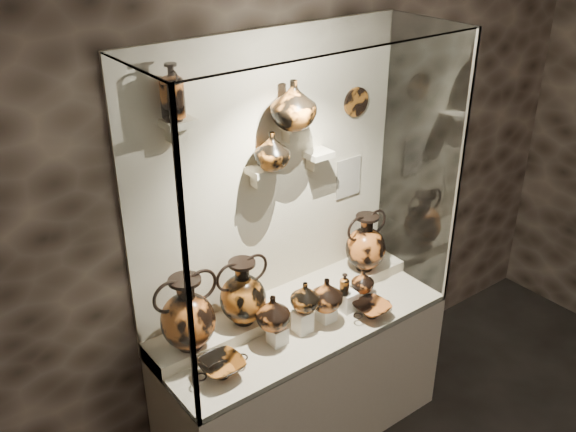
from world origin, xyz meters
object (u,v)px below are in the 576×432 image
at_px(kylix_right, 371,309).
at_px(ovoid_vase_a, 272,150).
at_px(jug_e, 362,281).
at_px(lekythos_small, 344,283).
at_px(lekythos_tall, 172,89).
at_px(jug_a, 273,312).
at_px(amphora_left, 188,313).
at_px(ovoid_vase_b, 293,104).
at_px(amphora_right, 365,242).
at_px(kylix_left, 221,367).
at_px(jug_c, 326,294).
at_px(jug_b, 305,296).
at_px(amphora_mid, 243,292).

height_order(kylix_right, ovoid_vase_a, ovoid_vase_a).
bearing_deg(jug_e, lekythos_small, -179.00).
bearing_deg(lekythos_tall, jug_a, -60.84).
height_order(amphora_left, ovoid_vase_b, ovoid_vase_b).
xyz_separation_m(amphora_left, amphora_right, (1.23, 0.02, -0.02)).
bearing_deg(amphora_left, kylix_left, -78.84).
distance_m(jug_a, kylix_left, 0.39).
bearing_deg(jug_a, ovoid_vase_a, 66.34).
xyz_separation_m(lekythos_small, kylix_left, (-0.84, -0.04, -0.14)).
bearing_deg(ovoid_vase_b, jug_c, -101.90).
bearing_deg(jug_b, kylix_right, 3.66).
xyz_separation_m(amphora_right, lekythos_small, (-0.34, -0.20, -0.06)).
xyz_separation_m(jug_b, ovoid_vase_a, (-0.03, 0.24, 0.77)).
relative_size(jug_c, ovoid_vase_b, 0.78).
relative_size(jug_a, jug_b, 1.14).
relative_size(amphora_right, jug_c, 1.92).
height_order(amphora_mid, kylix_left, amphora_mid).
bearing_deg(jug_a, ovoid_vase_b, 48.62).
bearing_deg(amphora_mid, amphora_right, 6.30).
height_order(amphora_left, jug_e, amphora_left).
relative_size(amphora_mid, jug_a, 1.96).
xyz_separation_m(amphora_right, lekythos_tall, (-1.16, 0.09, 1.13)).
bearing_deg(kylix_left, lekythos_small, -0.01).
relative_size(jug_a, jug_c, 1.01).
distance_m(kylix_left, ovoid_vase_a, 1.11).
xyz_separation_m(amphora_mid, kylix_right, (0.65, -0.32, -0.21)).
relative_size(amphora_mid, ovoid_vase_a, 1.95).
xyz_separation_m(kylix_right, ovoid_vase_b, (-0.29, 0.35, 1.16)).
bearing_deg(kylix_left, amphora_left, 99.46).
distance_m(amphora_right, ovoid_vase_a, 0.98).
distance_m(amphora_right, ovoid_vase_b, 1.10).
distance_m(amphora_mid, jug_b, 0.34).
xyz_separation_m(amphora_right, jug_e, (-0.19, -0.19, -0.10)).
xyz_separation_m(amphora_mid, lekythos_tall, (-0.26, 0.09, 1.12)).
distance_m(jug_a, lekythos_tall, 1.26).
height_order(jug_a, jug_e, jug_a).
bearing_deg(ovoid_vase_a, jug_c, -43.71).
relative_size(amphora_left, ovoid_vase_a, 2.13).
bearing_deg(lekythos_tall, jug_c, -45.99).
xyz_separation_m(jug_e, ovoid_vase_b, (-0.34, 0.22, 1.06)).
distance_m(jug_a, ovoid_vase_a, 0.84).
bearing_deg(lekythos_tall, amphora_right, -26.59).
distance_m(lekythos_small, lekythos_tall, 1.47).
distance_m(jug_b, jug_c, 0.14).
xyz_separation_m(amphora_right, ovoid_vase_b, (-0.54, 0.03, 0.96)).
xyz_separation_m(kylix_left, ovoid_vase_b, (0.65, 0.27, 1.15)).
bearing_deg(amphora_left, jug_a, -22.60).
bearing_deg(jug_a, lekythos_small, 11.01).
bearing_deg(lekythos_small, jug_b, -171.13).
bearing_deg(jug_c, amphora_mid, 153.78).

